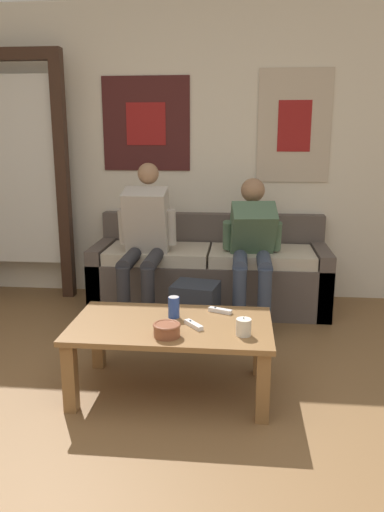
% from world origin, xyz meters
% --- Properties ---
extents(wall_back, '(10.00, 0.07, 2.55)m').
position_xyz_m(wall_back, '(0.00, 2.99, 1.28)').
color(wall_back, silver).
rests_on(wall_back, ground_plane).
extents(door_frame, '(1.00, 0.10, 2.15)m').
position_xyz_m(door_frame, '(-1.53, 2.78, 1.20)').
color(door_frame, '#382319').
rests_on(door_frame, ground_plane).
extents(couch, '(1.97, 0.71, 0.76)m').
position_xyz_m(couch, '(0.23, 2.63, 0.28)').
color(couch, '#564C47').
rests_on(couch, ground_plane).
extents(coffee_table, '(1.13, 0.64, 0.42)m').
position_xyz_m(coffee_table, '(0.10, 1.12, 0.35)').
color(coffee_table, olive).
rests_on(coffee_table, ground_plane).
extents(person_seated_adult, '(0.47, 0.87, 1.23)m').
position_xyz_m(person_seated_adult, '(-0.27, 2.27, 0.67)').
color(person_seated_adult, '#2D2D33').
rests_on(person_seated_adult, ground_plane).
extents(person_seated_teen, '(0.47, 0.95, 1.11)m').
position_xyz_m(person_seated_teen, '(0.57, 2.32, 0.62)').
color(person_seated_teen, '#384256').
rests_on(person_seated_teen, ground_plane).
extents(backpack, '(0.35, 0.35, 0.43)m').
position_xyz_m(backpack, '(0.17, 1.84, 0.21)').
color(backpack, '#282D38').
rests_on(backpack, ground_plane).
extents(ceramic_bowl, '(0.15, 0.15, 0.07)m').
position_xyz_m(ceramic_bowl, '(0.11, 0.93, 0.46)').
color(ceramic_bowl, brown).
rests_on(ceramic_bowl, coffee_table).
extents(pillar_candle, '(0.08, 0.08, 0.10)m').
position_xyz_m(pillar_candle, '(0.51, 0.98, 0.47)').
color(pillar_candle, silver).
rests_on(pillar_candle, coffee_table).
extents(drink_can_blue, '(0.07, 0.07, 0.12)m').
position_xyz_m(drink_can_blue, '(0.11, 1.21, 0.48)').
color(drink_can_blue, '#28479E').
rests_on(drink_can_blue, coffee_table).
extents(game_controller_near_left, '(0.12, 0.13, 0.03)m').
position_xyz_m(game_controller_near_left, '(0.24, 1.07, 0.43)').
color(game_controller_near_left, white).
rests_on(game_controller_near_left, coffee_table).
extents(game_controller_near_right, '(0.15, 0.09, 0.03)m').
position_xyz_m(game_controller_near_right, '(0.37, 1.32, 0.43)').
color(game_controller_near_right, white).
rests_on(game_controller_near_right, coffee_table).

